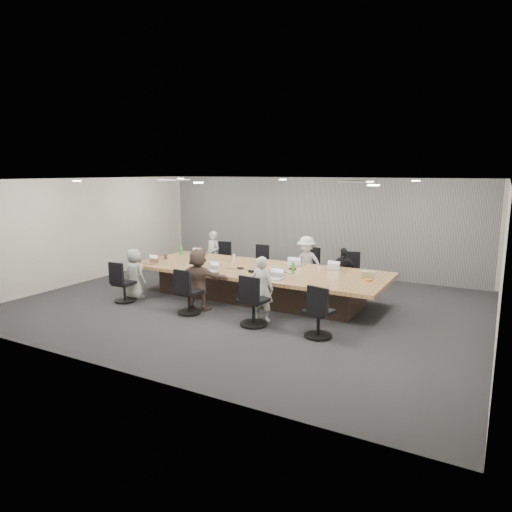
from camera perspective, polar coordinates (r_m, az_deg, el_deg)
The scene contains 39 objects.
floor at distance 10.42m, azimuth -1.06°, elevation -6.04°, with size 10.00×8.00×0.00m, color #2B2B2F.
ceiling at distance 9.99m, azimuth -1.12°, elevation 9.54°, with size 10.00×8.00×0.00m, color white.
wall_back at distance 13.70m, azimuth 7.26°, elevation 3.86°, with size 10.00×2.80×0.00m, color #BCB7AA.
wall_front at distance 6.99m, azimuth -17.59°, elevation -2.97°, with size 10.00×2.80×0.00m, color #BCB7AA.
wall_left at distance 13.30m, azimuth -20.17°, elevation 3.10°, with size 8.00×2.80×0.00m, color #BCB7AA.
wall_right at distance 8.82m, azimuth 28.43°, elevation -1.03°, with size 8.00×2.80×0.00m, color #BCB7AA.
curtain at distance 13.63m, azimuth 7.13°, elevation 3.83°, with size 9.80×0.04×2.80m, color gray.
conference_table at distance 10.74m, azimuth 0.26°, elevation -3.32°, with size 6.00×2.20×0.74m.
chair_0 at distance 13.27m, azimuth -4.55°, elevation -0.85°, with size 0.49×0.49×0.72m, color black, non-canonical shape.
chair_1 at distance 12.63m, azimuth 0.30°, elevation -1.37°, with size 0.50×0.50×0.73m, color black, non-canonical shape.
chair_2 at distance 11.97m, azimuth 6.94°, elevation -1.88°, with size 0.56×0.56×0.83m, color black, non-canonical shape.
chair_3 at distance 11.67m, azimuth 11.30°, elevation -2.49°, with size 0.52×0.52×0.77m, color black, non-canonical shape.
chair_4 at distance 10.93m, azimuth -16.14°, elevation -3.68°, with size 0.50×0.50×0.73m, color black, non-canonical shape.
chair_5 at distance 9.75m, azimuth -8.39°, elevation -4.95°, with size 0.53×0.53×0.78m, color black, non-canonical shape.
chair_6 at distance 8.91m, azimuth -0.30°, elevation -6.08°, with size 0.57×0.57×0.85m, color black, non-canonical shape.
chair_7 at distance 8.38m, azimuth 7.82°, elevation -7.46°, with size 0.54×0.54×0.79m, color black, non-canonical shape.
person_0 at distance 12.93m, azimuth -5.42°, elevation 0.18°, with size 0.48×0.32×1.32m, color silver.
laptop_0 at distance 12.47m, azimuth -6.84°, elevation 0.18°, with size 0.28×0.19×0.02m, color #8C6647.
person_2 at distance 11.59m, azimuth 6.33°, elevation -0.91°, with size 0.88×0.51×1.37m, color silver.
laptop_2 at distance 11.08m, azimuth 5.25°, elevation -1.08°, with size 0.33×0.23×0.02m, color #B2B2B7.
person_3 at distance 11.30m, azimuth 10.80°, elevation -1.88°, with size 0.68×0.28×1.16m, color black.
laptop_3 at distance 10.75m, azimuth 9.92°, elevation -1.56°, with size 0.29×0.20×0.02m, color #B2B2B7.
person_4 at distance 11.12m, azimuth -14.94°, elevation -2.17°, with size 0.58×0.38×1.19m, color #A0A99F.
laptop_4 at distance 11.48m, azimuth -13.09°, elevation -0.91°, with size 0.30×0.21×0.02m, color #8C6647.
person_5 at distance 9.95m, azimuth -7.22°, elevation -2.89°, with size 1.26×0.40×1.36m, color brown.
laptop_5 at distance 10.37m, azimuth -5.46°, elevation -1.90°, with size 0.29×0.20×0.02m, color #B2B2B7.
person_6 at distance 9.15m, azimuth 0.77°, elevation -4.11°, with size 0.48×0.32×1.32m, color #BDBDBD.
laptop_6 at distance 9.60m, azimuth 2.31°, elevation -2.87°, with size 0.34×0.23×0.02m, color #B2B2B7.
bottle_green_left at distance 12.41m, azimuth -9.37°, elevation 0.68°, with size 0.08×0.08×0.28m, color #398A3F.
bottle_green_right at distance 10.15m, azimuth 4.68°, elevation -1.53°, with size 0.07×0.07×0.24m, color #398A3F.
bottle_clear at distance 11.29m, azimuth -2.79°, elevation -0.30°, with size 0.07×0.07×0.23m, color silver.
cup_white_far at distance 10.90m, azimuth 1.25°, elevation -1.04°, with size 0.07×0.07×0.09m, color white.
cup_white_near at distance 10.46m, azimuth 7.98°, elevation -1.61°, with size 0.08×0.08×0.10m, color white.
mug_brown at distance 12.01m, azimuth -11.24°, elevation -0.10°, with size 0.10×0.10×0.12m, color brown.
mic_left at distance 10.65m, azimuth -1.99°, elevation -1.49°, with size 0.14×0.09×0.03m, color black.
mic_right at distance 10.58m, azimuth 4.59°, elevation -1.60°, with size 0.15×0.10×0.03m, color black.
stapler at distance 10.19m, azimuth -0.53°, elevation -1.95°, with size 0.16×0.04×0.06m, color black.
canvas_bag at distance 9.94m, azimuth 13.81°, elevation -2.30°, with size 0.29×0.18×0.15m, color tan.
snack_packet at distance 9.72m, azimuth 13.82°, elevation -2.94°, with size 0.17×0.11×0.04m, color #C37625.
Camera 1 is at (4.96, -8.67, 2.97)m, focal length 32.00 mm.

